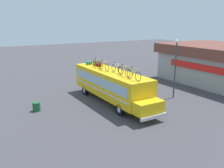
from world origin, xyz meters
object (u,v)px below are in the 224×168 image
rooftop_bicycle_2 (104,66)px  rooftop_bicycle_4 (124,71)px  rooftop_bicycle_3 (117,69)px  rooftop_bicycle_5 (134,75)px  luggage_bag_3 (99,65)px  bus (112,84)px  luggage_bag_1 (89,63)px  rooftop_bicycle_1 (97,64)px  luggage_bag_2 (96,63)px  trash_bin (36,107)px  street_lamp (175,64)px

rooftop_bicycle_2 → rooftop_bicycle_4: 3.03m
rooftop_bicycle_3 → rooftop_bicycle_5: bearing=-5.8°
luggage_bag_3 → rooftop_bicycle_4: 5.17m
rooftop_bicycle_4 → bus: bearing=176.5°
rooftop_bicycle_4 → rooftop_bicycle_5: rooftop_bicycle_5 is taller
luggage_bag_1 → rooftop_bicycle_1: (2.11, -0.16, 0.24)m
luggage_bag_3 → rooftop_bicycle_4: size_ratio=0.38×
luggage_bag_2 → rooftop_bicycle_4: bearing=-3.4°
luggage_bag_1 → rooftop_bicycle_4: bearing=0.4°
luggage_bag_3 → rooftop_bicycle_4: (5.16, -0.36, 0.24)m
rooftop_bicycle_2 → rooftop_bicycle_5: 4.49m
luggage_bag_2 → luggage_bag_3: size_ratio=0.69×
bus → rooftop_bicycle_3: 1.74m
bus → rooftop_bicycle_5: (3.74, -0.22, 1.60)m
rooftop_bicycle_1 → trash_bin: (0.94, -6.31, -2.98)m
rooftop_bicycle_5 → luggage_bag_1: bearing=179.7°
bus → street_lamp: street_lamp is taller
luggage_bag_2 → rooftop_bicycle_5: bearing=-3.4°
rooftop_bicycle_1 → rooftop_bicycle_5: (5.97, 0.13, 0.01)m
trash_bin → luggage_bag_1: bearing=115.2°
luggage_bag_1 → rooftop_bicycle_2: bearing=-2.9°
luggage_bag_1 → rooftop_bicycle_3: (5.10, 0.26, 0.22)m
luggage_bag_2 → rooftop_bicycle_5: 7.35m
bus → luggage_bag_2: bearing=176.6°
rooftop_bicycle_2 → rooftop_bicycle_3: bearing=16.5°
luggage_bag_1 → rooftop_bicycle_3: rooftop_bicycle_3 is taller
rooftop_bicycle_2 → street_lamp: 6.96m
rooftop_bicycle_4 → luggage_bag_3: bearing=176.0°
rooftop_bicycle_5 → rooftop_bicycle_4: bearing=176.8°
rooftop_bicycle_3 → rooftop_bicycle_4: bearing=-8.2°
rooftop_bicycle_1 → rooftop_bicycle_2: (1.48, -0.02, 0.00)m
luggage_bag_1 → luggage_bag_3: bearing=15.5°
rooftop_bicycle_3 → rooftop_bicycle_2: bearing=-163.5°
luggage_bag_1 → trash_bin: size_ratio=0.68×
rooftop_bicycle_2 → trash_bin: bearing=-94.9°
bus → rooftop_bicycle_1: (-2.23, -0.35, 1.59)m
bus → rooftop_bicycle_1: rooftop_bicycle_1 is taller
bus → luggage_bag_3: (-2.89, 0.22, 1.36)m
bus → luggage_bag_2: luggage_bag_2 is taller
rooftop_bicycle_5 → trash_bin: (-5.03, -6.44, -2.99)m
rooftop_bicycle_1 → rooftop_bicycle_5: bearing=1.2°
rooftop_bicycle_4 → rooftop_bicycle_5: bearing=-3.2°
luggage_bag_2 → trash_bin: luggage_bag_2 is taller
luggage_bag_2 → rooftop_bicycle_2: bearing=-11.5°
luggage_bag_1 → rooftop_bicycle_5: rooftop_bicycle_5 is taller
luggage_bag_2 → rooftop_bicycle_3: rooftop_bicycle_3 is taller
bus → rooftop_bicycle_3: bearing=6.2°
bus → luggage_bag_1: bearing=-177.6°
trash_bin → rooftop_bicycle_3: bearing=73.1°
rooftop_bicycle_5 → trash_bin: size_ratio=2.43×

